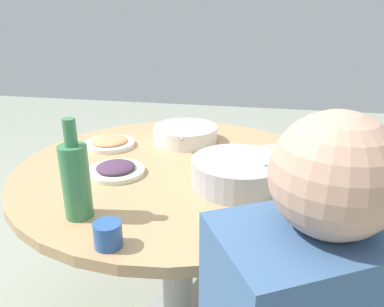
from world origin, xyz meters
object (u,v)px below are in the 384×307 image
(dish_noodles, at_px, (284,153))
(round_dining_table, at_px, (176,194))
(dish_shrimp, at_px, (110,143))
(tea_cup_far, at_px, (309,170))
(rice_bowl, at_px, (238,172))
(soup_bowl, at_px, (185,134))
(green_bottle, at_px, (76,179))
(tea_cup_near, at_px, (108,235))
(dish_eggplant, at_px, (116,169))

(dish_noodles, bearing_deg, round_dining_table, -66.38)
(dish_shrimp, relative_size, tea_cup_far, 2.78)
(tea_cup_far, bearing_deg, dish_shrimp, -103.11)
(rice_bowl, height_order, dish_noodles, rice_bowl)
(soup_bowl, distance_m, green_bottle, 0.71)
(rice_bowl, height_order, soup_bowl, rice_bowl)
(rice_bowl, bearing_deg, soup_bowl, -146.65)
(round_dining_table, bearing_deg, dish_shrimp, -115.45)
(green_bottle, xyz_separation_m, tea_cup_near, (0.12, 0.14, -0.08))
(tea_cup_near, xyz_separation_m, tea_cup_far, (-0.50, 0.53, 0.00))
(round_dining_table, distance_m, dish_eggplant, 0.26)
(dish_shrimp, distance_m, green_bottle, 0.59)
(soup_bowl, xyz_separation_m, tea_cup_far, (0.31, 0.50, 0.00))
(tea_cup_near, bearing_deg, soup_bowl, 178.15)
(green_bottle, bearing_deg, rice_bowl, 123.76)
(dish_eggplant, bearing_deg, dish_shrimp, -153.33)
(tea_cup_far, bearing_deg, dish_eggplant, -83.35)
(tea_cup_far, bearing_deg, round_dining_table, -93.79)
(round_dining_table, bearing_deg, dish_eggplant, -60.43)
(dish_shrimp, bearing_deg, rice_bowl, 63.99)
(green_bottle, distance_m, tea_cup_far, 0.77)
(dish_noodles, xyz_separation_m, green_bottle, (0.59, -0.59, 0.10))
(dish_noodles, bearing_deg, soup_bowl, -103.38)
(round_dining_table, distance_m, dish_shrimp, 0.39)
(dish_eggplant, height_order, dish_noodles, dish_eggplant)
(tea_cup_far, bearing_deg, rice_bowl, -69.14)
(dish_noodles, height_order, green_bottle, green_bottle)
(round_dining_table, distance_m, tea_cup_far, 0.51)
(round_dining_table, xyz_separation_m, dish_shrimp, (-0.16, -0.33, 0.14))
(dish_eggplant, height_order, green_bottle, green_bottle)
(soup_bowl, distance_m, dish_eggplant, 0.43)
(dish_eggplant, bearing_deg, round_dining_table, 119.57)
(dish_eggplant, bearing_deg, soup_bowl, 155.98)
(tea_cup_near, height_order, tea_cup_far, tea_cup_far)
(rice_bowl, xyz_separation_m, green_bottle, (0.29, -0.43, 0.07))
(rice_bowl, xyz_separation_m, dish_shrimp, (-0.28, -0.57, -0.03))
(rice_bowl, xyz_separation_m, dish_eggplant, (-0.01, -0.44, -0.03))
(soup_bowl, distance_m, tea_cup_far, 0.59)
(soup_bowl, bearing_deg, tea_cup_near, -1.85)
(soup_bowl, height_order, dish_noodles, soup_bowl)
(soup_bowl, distance_m, dish_shrimp, 0.33)
(round_dining_table, bearing_deg, rice_bowl, 63.24)
(rice_bowl, bearing_deg, dish_shrimp, -116.01)
(tea_cup_far, bearing_deg, tea_cup_near, -46.59)
(soup_bowl, xyz_separation_m, dish_noodles, (0.10, 0.43, -0.02))
(rice_bowl, relative_size, soup_bowl, 1.01)
(rice_bowl, relative_size, tea_cup_near, 4.33)
(round_dining_table, height_order, rice_bowl, rice_bowl)
(soup_bowl, xyz_separation_m, dish_eggplant, (0.39, -0.17, -0.02))
(rice_bowl, bearing_deg, dish_noodles, 151.51)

